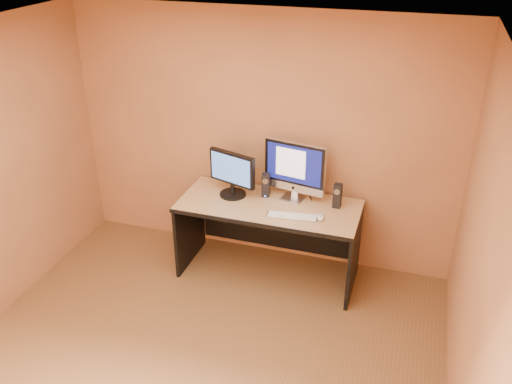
# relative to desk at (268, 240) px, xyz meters

# --- Properties ---
(floor) EXTENTS (4.00, 4.00, 0.00)m
(floor) POSITION_rel_desk_xyz_m (-0.22, -1.56, -0.41)
(floor) COLOR brown
(floor) RESTS_ON ground
(walls) EXTENTS (4.00, 4.00, 2.60)m
(walls) POSITION_rel_desk_xyz_m (-0.22, -1.56, 0.89)
(walls) COLOR #A76B43
(walls) RESTS_ON ground
(ceiling) EXTENTS (4.00, 4.00, 0.00)m
(ceiling) POSITION_rel_desk_xyz_m (-0.22, -1.56, 2.19)
(ceiling) COLOR white
(ceiling) RESTS_ON walls
(desk) EXTENTS (1.77, 0.78, 0.82)m
(desk) POSITION_rel_desk_xyz_m (0.00, 0.00, 0.00)
(desk) COLOR tan
(desk) RESTS_ON ground
(imac) EXTENTS (0.66, 0.34, 0.61)m
(imac) POSITION_rel_desk_xyz_m (0.19, 0.18, 0.71)
(imac) COLOR silver
(imac) RESTS_ON desk
(second_monitor) EXTENTS (0.58, 0.41, 0.46)m
(second_monitor) POSITION_rel_desk_xyz_m (-0.40, 0.08, 0.64)
(second_monitor) COLOR black
(second_monitor) RESTS_ON desk
(speaker_left) EXTENTS (0.08, 0.09, 0.24)m
(speaker_left) POSITION_rel_desk_xyz_m (-0.08, 0.17, 0.53)
(speaker_left) COLOR black
(speaker_left) RESTS_ON desk
(speaker_right) EXTENTS (0.08, 0.08, 0.24)m
(speaker_right) POSITION_rel_desk_xyz_m (0.64, 0.15, 0.53)
(speaker_right) COLOR black
(speaker_right) RESTS_ON desk
(keyboard) EXTENTS (0.48, 0.18, 0.02)m
(keyboard) POSITION_rel_desk_xyz_m (0.27, -0.17, 0.42)
(keyboard) COLOR #BABABF
(keyboard) RESTS_ON desk
(mouse) EXTENTS (0.08, 0.12, 0.04)m
(mouse) POSITION_rel_desk_xyz_m (0.54, -0.13, 0.43)
(mouse) COLOR silver
(mouse) RESTS_ON desk
(cable_a) EXTENTS (0.10, 0.23, 0.01)m
(cable_a) POSITION_rel_desk_xyz_m (0.34, 0.31, 0.41)
(cable_a) COLOR black
(cable_a) RESTS_ON desk
(cable_b) EXTENTS (0.06, 0.19, 0.01)m
(cable_b) POSITION_rel_desk_xyz_m (0.16, 0.28, 0.41)
(cable_b) COLOR black
(cable_b) RESTS_ON desk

